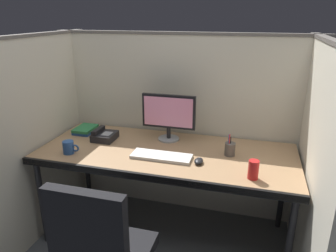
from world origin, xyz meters
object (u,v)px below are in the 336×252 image
(book_stack, at_px, (86,130))
(desk_phone, at_px, (104,136))
(monitor_center, at_px, (169,114))
(pen_cup, at_px, (230,149))
(desk, at_px, (166,157))
(coffee_mug, at_px, (69,147))
(computer_mouse, at_px, (199,161))
(soda_can, at_px, (253,170))
(keyboard_main, at_px, (161,156))

(book_stack, xyz_separation_m, desk_phone, (0.23, -0.11, 0.01))
(monitor_center, distance_m, pen_cup, 0.56)
(desk, relative_size, desk_phone, 10.00)
(desk, relative_size, book_stack, 8.82)
(book_stack, distance_m, coffee_mug, 0.44)
(computer_mouse, relative_size, soda_can, 0.79)
(keyboard_main, distance_m, pen_cup, 0.50)
(desk_phone, height_order, soda_can, soda_can)
(monitor_center, distance_m, coffee_mug, 0.80)
(desk, relative_size, monitor_center, 4.42)
(desk, xyz_separation_m, soda_can, (0.63, -0.25, 0.11))
(soda_can, bearing_deg, computer_mouse, 161.81)
(computer_mouse, distance_m, desk_phone, 0.85)
(desk, distance_m, desk_phone, 0.56)
(computer_mouse, relative_size, pen_cup, 0.58)
(computer_mouse, height_order, soda_can, soda_can)
(computer_mouse, height_order, coffee_mug, coffee_mug)
(desk, relative_size, keyboard_main, 4.42)
(desk, xyz_separation_m, keyboard_main, (0.00, -0.11, 0.06))
(pen_cup, distance_m, soda_can, 0.35)
(book_stack, height_order, coffee_mug, coffee_mug)
(desk_phone, bearing_deg, pen_cup, -1.86)
(book_stack, distance_m, soda_can, 1.48)
(soda_can, bearing_deg, pen_cup, 118.88)
(monitor_center, height_order, pen_cup, monitor_center)
(desk, bearing_deg, keyboard_main, -89.70)
(book_stack, xyz_separation_m, pen_cup, (1.24, -0.14, 0.03))
(desk_phone, bearing_deg, computer_mouse, -15.18)
(coffee_mug, bearing_deg, desk, 18.21)
(desk, relative_size, soda_can, 15.57)
(keyboard_main, xyz_separation_m, desk_phone, (-0.55, 0.21, 0.02))
(book_stack, bearing_deg, monitor_center, 2.20)
(desk, bearing_deg, soda_can, -21.29)
(computer_mouse, xyz_separation_m, pen_cup, (0.19, 0.19, 0.03))
(keyboard_main, bearing_deg, book_stack, 157.89)
(computer_mouse, distance_m, soda_can, 0.38)
(monitor_center, height_order, keyboard_main, monitor_center)
(monitor_center, distance_m, desk_phone, 0.55)
(desk_phone, relative_size, soda_can, 1.56)
(keyboard_main, distance_m, coffee_mug, 0.68)
(coffee_mug, bearing_deg, desk_phone, 68.34)
(keyboard_main, bearing_deg, desk_phone, 159.38)
(soda_can, bearing_deg, monitor_center, 144.62)
(coffee_mug, bearing_deg, computer_mouse, 5.66)
(computer_mouse, relative_size, coffee_mug, 0.76)
(computer_mouse, distance_m, book_stack, 1.10)
(monitor_center, height_order, computer_mouse, monitor_center)
(desk_phone, bearing_deg, soda_can, -16.11)
(keyboard_main, bearing_deg, desk, 90.30)
(monitor_center, relative_size, computer_mouse, 4.48)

